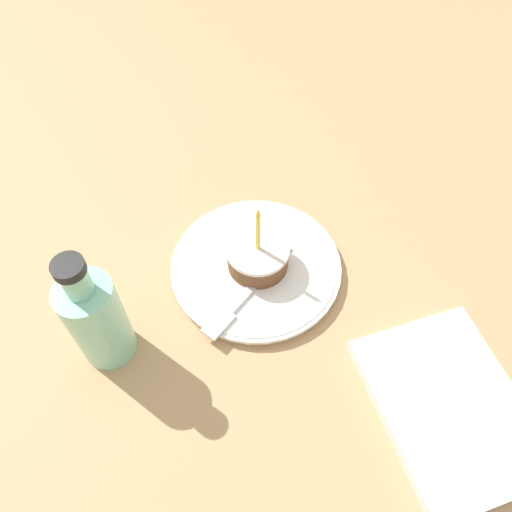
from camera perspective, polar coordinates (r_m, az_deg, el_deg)
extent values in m
cube|color=tan|center=(0.75, 0.92, -1.21)|extent=(2.40, 2.40, 0.04)
cylinder|color=white|center=(0.72, 0.00, -1.29)|extent=(0.23, 0.23, 0.02)
cylinder|color=white|center=(0.71, 0.00, -1.14)|extent=(0.24, 0.24, 0.01)
cylinder|color=brown|center=(0.69, 0.22, -0.17)|extent=(0.09, 0.09, 0.03)
cylinder|color=silver|center=(0.68, 0.22, 0.79)|extent=(0.09, 0.09, 0.01)
cylinder|color=#EAD84C|center=(0.65, 0.23, 2.72)|extent=(0.01, 0.01, 0.07)
cone|color=yellow|center=(0.62, 0.24, 5.04)|extent=(0.01, 0.01, 0.01)
cube|color=silver|center=(0.69, 0.51, -2.47)|extent=(0.09, 0.12, 0.00)
cube|color=silver|center=(0.66, -4.30, -7.71)|extent=(0.05, 0.05, 0.00)
cylinder|color=#8CD1B2|center=(0.63, -17.62, -7.13)|extent=(0.07, 0.07, 0.14)
cylinder|color=#8CD1B2|center=(0.56, -19.90, -2.74)|extent=(0.03, 0.03, 0.04)
cylinder|color=black|center=(0.54, -20.66, -1.26)|extent=(0.03, 0.03, 0.01)
cube|color=silver|center=(0.66, 21.23, -15.73)|extent=(0.22, 0.17, 0.02)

